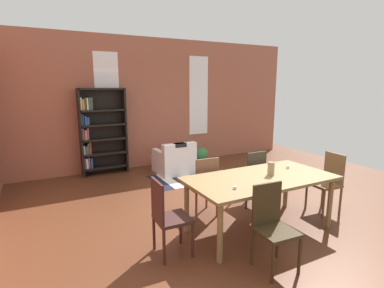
{
  "coord_description": "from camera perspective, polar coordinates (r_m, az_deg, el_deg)",
  "views": [
    {
      "loc": [
        -2.7,
        -3.53,
        2.02
      ],
      "look_at": [
        -0.1,
        1.4,
        0.91
      ],
      "focal_mm": 27.83,
      "sensor_mm": 36.0,
      "label": 1
    }
  ],
  "objects": [
    {
      "name": "window_pane_1",
      "position": [
        8.03,
        1.27,
        9.18
      ],
      "size": [
        0.55,
        0.02,
        2.05
      ],
      "primitive_type": "cube",
      "color": "white"
    },
    {
      "name": "dining_chair_near_left",
      "position": [
        3.52,
        15.12,
        -14.53
      ],
      "size": [
        0.42,
        0.42,
        0.95
      ],
      "color": "#332713",
      "rests_on": "ground"
    },
    {
      "name": "armchair_white",
      "position": [
        6.95,
        -3.38,
        -3.29
      ],
      "size": [
        0.81,
        0.81,
        0.75
      ],
      "color": "white",
      "rests_on": "ground"
    },
    {
      "name": "ground_plane",
      "position": [
        4.88,
        8.97,
        -13.36
      ],
      "size": [
        9.09,
        9.09,
        0.0
      ],
      "primitive_type": "plane",
      "color": "#5A301C"
    },
    {
      "name": "dining_chair_head_left",
      "position": [
        3.62,
        -4.85,
        -13.4
      ],
      "size": [
        0.41,
        0.41,
        0.95
      ],
      "color": "#391E1B",
      "rests_on": "ground"
    },
    {
      "name": "back_wall_brick",
      "position": [
        7.6,
        -7.0,
        7.79
      ],
      "size": [
        7.85,
        0.12,
        3.15
      ],
      "primitive_type": "cube",
      "color": "#A15B46",
      "rests_on": "ground"
    },
    {
      "name": "bookshelf_tall",
      "position": [
        7.03,
        -17.25,
        2.37
      ],
      "size": [
        1.02,
        0.3,
        1.96
      ],
      "color": "black",
      "rests_on": "ground"
    },
    {
      "name": "tealight_candle_0",
      "position": [
        3.7,
        8.22,
        -8.27
      ],
      "size": [
        0.04,
        0.04,
        0.03
      ],
      "primitive_type": "cylinder",
      "color": "silver",
      "rests_on": "dining_table"
    },
    {
      "name": "dining_chair_head_right",
      "position": [
        5.3,
        24.61,
        -6.34
      ],
      "size": [
        0.43,
        0.43,
        0.95
      ],
      "color": "brown",
      "rests_on": "ground"
    },
    {
      "name": "dining_table",
      "position": [
        4.25,
        12.96,
        -7.13
      ],
      "size": [
        2.06,
        1.04,
        0.78
      ],
      "color": "olive",
      "rests_on": "ground"
    },
    {
      "name": "window_pane_0",
      "position": [
        7.18,
        -15.89,
        8.52
      ],
      "size": [
        0.55,
        0.02,
        2.05
      ],
      "primitive_type": "cube",
      "color": "white"
    },
    {
      "name": "striped_rug",
      "position": [
        6.64,
        -0.82,
        -6.44
      ],
      "size": [
        1.57,
        1.09,
        0.01
      ],
      "color": "#1E1E33",
      "rests_on": "ground"
    },
    {
      "name": "vase_on_table",
      "position": [
        4.32,
        14.9,
        -4.59
      ],
      "size": [
        0.1,
        0.1,
        0.19
      ],
      "primitive_type": "cylinder",
      "color": "#998466",
      "rests_on": "dining_table"
    },
    {
      "name": "tealight_candle_1",
      "position": [
        4.75,
        17.89,
        -4.23
      ],
      "size": [
        0.04,
        0.04,
        0.04
      ],
      "primitive_type": "cylinder",
      "color": "silver",
      "rests_on": "dining_table"
    },
    {
      "name": "potted_plant_by_shelf",
      "position": [
        7.67,
        1.81,
        -2.18
      ],
      "size": [
        0.34,
        0.34,
        0.45
      ],
      "color": "#333338",
      "rests_on": "ground"
    },
    {
      "name": "dining_chair_far_right",
      "position": [
        5.14,
        11.38,
        -6.04
      ],
      "size": [
        0.4,
        0.4,
        0.95
      ],
      "color": "#342F23",
      "rests_on": "ground"
    },
    {
      "name": "dining_chair_far_left",
      "position": [
        4.63,
        2.29,
        -7.76
      ],
      "size": [
        0.42,
        0.42,
        0.95
      ],
      "color": "brown",
      "rests_on": "ground"
    }
  ]
}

